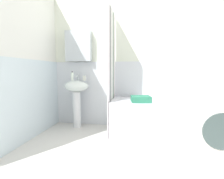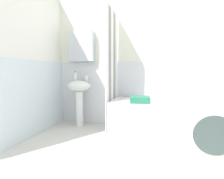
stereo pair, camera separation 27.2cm
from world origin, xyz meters
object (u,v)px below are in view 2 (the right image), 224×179
object	(u,v)px
washer_dryer_stack	(208,87)
lotion_bottle	(188,94)
sink	(79,93)
towel_folded	(140,99)
toothbrush_cup	(87,78)
bathtub	(156,119)
body_wash_bottle	(196,96)
soap_dispenser	(75,76)

from	to	relation	value
washer_dryer_stack	lotion_bottle	bearing A→B (deg)	90.41
sink	washer_dryer_stack	distance (m)	2.13
towel_folded	washer_dryer_stack	distance (m)	1.00
toothbrush_cup	washer_dryer_stack	xyz separation A→B (m)	(1.75, -1.01, -0.03)
sink	bathtub	size ratio (longest dim) A/B	0.61
bathtub	body_wash_bottle	size ratio (longest dim) A/B	8.96
toothbrush_cup	lotion_bottle	bearing A→B (deg)	1.56
sink	washer_dryer_stack	xyz separation A→B (m)	(1.89, -0.96, 0.24)
bathtub	lotion_bottle	world-z (taller)	lotion_bottle
lotion_bottle	towel_folded	size ratio (longest dim) A/B	0.73
lotion_bottle	toothbrush_cup	bearing A→B (deg)	-178.44
towel_folded	body_wash_bottle	bearing A→B (deg)	27.44
lotion_bottle	towel_folded	world-z (taller)	lotion_bottle
sink	body_wash_bottle	size ratio (longest dim) A/B	5.45
soap_dispenser	toothbrush_cup	world-z (taller)	soap_dispenser
bathtub	lotion_bottle	xyz separation A→B (m)	(0.49, 0.26, 0.38)
toothbrush_cup	body_wash_bottle	world-z (taller)	toothbrush_cup
bathtub	towel_folded	size ratio (longest dim) A/B	5.00
soap_dispenser	bathtub	distance (m)	1.62
towel_folded	washer_dryer_stack	world-z (taller)	washer_dryer_stack
bathtub	washer_dryer_stack	bearing A→B (deg)	-58.30
sink	body_wash_bottle	distance (m)	2.00
bathtub	body_wash_bottle	world-z (taller)	body_wash_bottle
toothbrush_cup	body_wash_bottle	bearing A→B (deg)	1.62
body_wash_bottle	washer_dryer_stack	world-z (taller)	washer_dryer_stack
bathtub	lotion_bottle	size ratio (longest dim) A/B	6.82
bathtub	sink	bearing A→B (deg)	173.68
body_wash_bottle	lotion_bottle	bearing A→B (deg)	-177.46
towel_folded	washer_dryer_stack	xyz separation A→B (m)	(0.74, -0.63, 0.26)
sink	toothbrush_cup	distance (m)	0.31
washer_dryer_stack	towel_folded	bearing A→B (deg)	139.55
sink	towel_folded	size ratio (longest dim) A/B	3.04
toothbrush_cup	lotion_bottle	xyz separation A→B (m)	(1.75, 0.05, -0.24)
lotion_bottle	washer_dryer_stack	xyz separation A→B (m)	(0.01, -1.06, 0.21)
toothbrush_cup	towel_folded	size ratio (longest dim) A/B	0.31
sink	towel_folded	world-z (taller)	sink
bathtub	towel_folded	world-z (taller)	towel_folded
bathtub	washer_dryer_stack	xyz separation A→B (m)	(0.50, -0.80, 0.58)
towel_folded	soap_dispenser	bearing A→B (deg)	164.17
toothbrush_cup	towel_folded	xyz separation A→B (m)	(1.02, -0.39, -0.29)
soap_dispenser	body_wash_bottle	distance (m)	2.10
sink	lotion_bottle	bearing A→B (deg)	3.19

